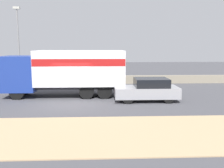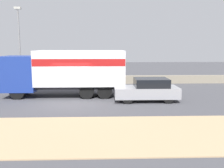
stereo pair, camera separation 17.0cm
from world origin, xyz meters
name	(u,v)px [view 1 (the left image)]	position (x,y,z in m)	size (l,w,h in m)	color
ground_plane	(71,102)	(0.00, 0.00, 0.00)	(80.00, 80.00, 0.00)	#47474C
dirt_shoulder_foreground	(54,134)	(0.00, -6.00, 0.02)	(60.00, 4.75, 0.04)	tan
stone_wall_backdrop	(81,80)	(0.00, 7.90, 0.39)	(60.00, 0.35, 0.78)	gray
street_lamp	(18,41)	(-5.33, 6.78, 4.04)	(0.56, 0.28, 6.99)	gray
box_truck	(68,69)	(-0.39, 1.93, 1.96)	(8.53, 2.57, 3.30)	navy
car_hatchback	(147,90)	(5.03, 0.18, 0.75)	(4.19, 1.86, 1.51)	#9E9EA3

